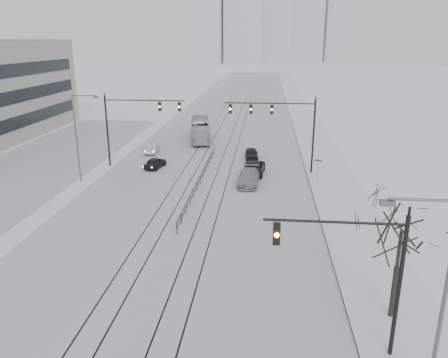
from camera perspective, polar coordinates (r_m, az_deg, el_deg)
road at (r=72.99m, az=0.38°, el=6.69°), size 22.00×260.00×0.02m
sidewalk_east at (r=73.05m, az=11.06°, el=6.42°), size 5.00×260.00×0.16m
curb at (r=72.85m, az=9.13°, el=6.48°), size 0.10×260.00×0.12m
parking_strip at (r=55.14m, az=-23.32°, el=1.59°), size 14.00×60.00×0.03m
tram_rails at (r=53.60m, az=-1.53°, el=2.63°), size 5.30×180.00×0.01m
skyline at (r=285.49m, az=5.59°, el=20.96°), size 96.00×48.00×72.00m
traffic_mast_near at (r=20.22m, az=17.72°, el=-10.85°), size 6.10×0.37×7.00m
traffic_mast_ne at (r=47.11m, az=7.63°, el=7.54°), size 9.60×0.37×8.00m
traffic_mast_nw at (r=50.35m, az=-11.91°, el=7.75°), size 9.10×0.37×8.00m
street_light_east at (r=17.95m, az=26.01°, el=-13.37°), size 2.73×0.25×9.00m
street_light_west at (r=46.18m, az=-18.45°, el=5.89°), size 2.73×0.25×9.00m
bare_tree at (r=23.46m, az=22.05°, el=-7.44°), size 4.40×4.40×6.10m
median_fence at (r=43.95m, az=-3.12°, el=-0.10°), size 0.06×24.00×1.00m
street_sign at (r=45.41m, az=12.14°, el=1.53°), size 0.70×0.06×2.40m
sedan_sb_inner at (r=50.27m, az=-8.98°, el=2.11°), size 2.13×3.88×1.25m
sedan_sb_outer at (r=57.26m, az=-9.39°, el=4.08°), size 1.83×4.34×1.39m
sedan_nb_front at (r=47.31m, az=3.88°, el=1.36°), size 2.60×5.00×1.35m
sedan_nb_right at (r=44.02m, az=3.24°, el=0.21°), size 2.29×5.15×1.47m
sedan_nb_far at (r=53.64m, az=3.63°, el=3.31°), size 1.84×3.94×1.31m
box_truck at (r=63.73m, az=-3.12°, el=6.42°), size 4.23×11.17×3.04m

